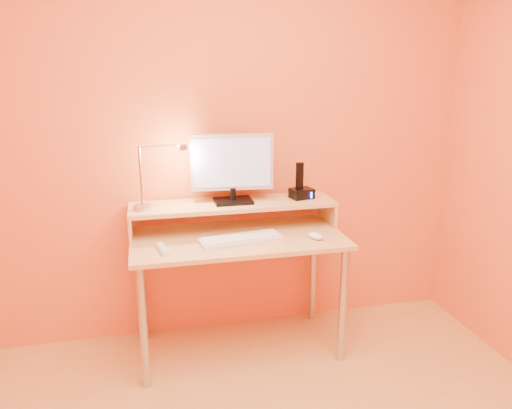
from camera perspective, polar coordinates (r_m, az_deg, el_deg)
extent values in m
cube|color=orange|center=(2.98, -3.38, 7.99)|extent=(3.00, 0.04, 2.50)
cylinder|color=#B2B2B3|center=(2.68, -12.92, -13.83)|extent=(0.04, 0.04, 0.69)
cylinder|color=#B2B2B3|center=(2.87, 10.03, -11.49)|extent=(0.04, 0.04, 0.69)
cylinder|color=#B2B2B3|center=(3.12, -13.01, -9.34)|extent=(0.04, 0.04, 0.69)
cylinder|color=#B2B2B3|center=(3.29, 6.65, -7.67)|extent=(0.04, 0.04, 0.69)
cube|color=tan|center=(2.80, -2.09, -3.96)|extent=(1.20, 0.60, 0.02)
cube|color=tan|center=(2.87, -14.35, -2.25)|extent=(0.02, 0.30, 0.14)
cube|color=tan|center=(3.07, 8.25, -0.75)|extent=(0.02, 0.30, 0.14)
cube|color=tan|center=(2.89, -2.69, 0.01)|extent=(1.20, 0.30, 0.02)
cube|color=black|center=(2.88, -2.68, 0.42)|extent=(0.22, 0.16, 0.02)
cylinder|color=black|center=(2.87, -2.69, 1.27)|extent=(0.04, 0.04, 0.07)
cube|color=silver|center=(2.84, -2.78, 4.93)|extent=(0.48, 0.07, 0.32)
cube|color=black|center=(2.86, -2.86, 5.02)|extent=(0.43, 0.05, 0.28)
cube|color=#A3A5E3|center=(2.82, -2.71, 4.86)|extent=(0.43, 0.04, 0.28)
cylinder|color=#B2B2B3|center=(2.81, -13.00, -0.31)|extent=(0.10, 0.10, 0.02)
cylinder|color=#B2B2B3|center=(2.77, -13.22, 3.22)|extent=(0.01, 0.01, 0.33)
cylinder|color=#B2B2B3|center=(2.74, -10.92, 6.74)|extent=(0.24, 0.01, 0.01)
cylinder|color=#B2B2B3|center=(2.75, -8.39, 6.57)|extent=(0.04, 0.04, 0.03)
cylinder|color=#FFEAC6|center=(2.75, -8.37, 6.24)|extent=(0.03, 0.03, 0.00)
cube|color=black|center=(2.98, 5.31, 1.29)|extent=(0.15, 0.13, 0.06)
cube|color=black|center=(2.95, 5.08, 3.35)|extent=(0.04, 0.03, 0.16)
cube|color=#276CFB|center=(2.95, 6.45, 1.10)|extent=(0.01, 0.00, 0.04)
cube|color=silver|center=(2.71, -1.73, -4.14)|extent=(0.47, 0.21, 0.02)
ellipsoid|color=white|center=(2.77, 6.94, -3.62)|extent=(0.10, 0.12, 0.04)
cube|color=silver|center=(2.62, -10.76, -5.11)|extent=(0.07, 0.16, 0.02)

